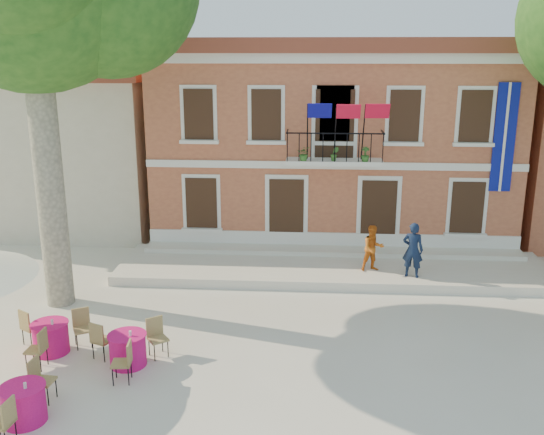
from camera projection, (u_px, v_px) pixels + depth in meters
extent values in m
plane|color=beige|center=(261.00, 330.00, 15.92)|extent=(90.00, 90.00, 0.00)
cube|color=#C56D47|center=(331.00, 142.00, 24.47)|extent=(13.00, 8.00, 7.00)
cube|color=brown|center=(333.00, 46.00, 23.48)|extent=(13.50, 8.50, 0.50)
cube|color=silver|center=(336.00, 58.00, 19.78)|extent=(13.30, 0.35, 0.35)
cube|color=silver|center=(334.00, 162.00, 20.19)|extent=(3.20, 0.90, 0.15)
cube|color=black|center=(335.00, 133.00, 19.54)|extent=(3.20, 0.04, 0.04)
cube|color=#0C168B|center=(504.00, 138.00, 19.99)|extent=(0.70, 0.05, 3.60)
cube|color=#0B0B7F|center=(308.00, 111.00, 19.07)|extent=(0.76, 0.27, 0.47)
cube|color=red|center=(336.00, 111.00, 19.01)|extent=(0.76, 0.29, 0.47)
cube|color=red|center=(365.00, 111.00, 18.95)|extent=(0.76, 0.27, 0.47)
imported|color=#26591E|center=(304.00, 154.00, 19.89)|extent=(0.43, 0.37, 0.48)
imported|color=#26591E|center=(335.00, 154.00, 19.82)|extent=(0.26, 0.21, 0.48)
imported|color=#26591E|center=(365.00, 154.00, 19.76)|extent=(0.27, 0.27, 0.48)
cube|color=beige|center=(65.00, 148.00, 26.33)|extent=(9.00, 9.00, 6.00)
cube|color=brown|center=(58.00, 72.00, 25.48)|extent=(9.40, 9.40, 0.40)
cube|color=silver|center=(332.00, 268.00, 19.98)|extent=(14.00, 3.40, 0.30)
cylinder|color=#A59E84|center=(48.00, 172.00, 16.60)|extent=(0.78, 0.78, 7.74)
imported|color=#111D39|center=(413.00, 250.00, 18.60)|extent=(0.73, 0.58, 1.74)
imported|color=orange|center=(373.00, 248.00, 19.16)|extent=(0.85, 0.74, 1.49)
cylinder|color=#E31570|center=(128.00, 350.00, 14.04)|extent=(0.84, 0.84, 0.75)
cylinder|color=#E31570|center=(127.00, 335.00, 13.94)|extent=(0.90, 0.90, 0.02)
cube|color=tan|center=(103.00, 339.00, 14.35)|extent=(0.55, 0.55, 0.95)
cube|color=tan|center=(121.00, 362.00, 13.29)|extent=(0.47, 0.47, 0.95)
cube|color=tan|center=(158.00, 338.00, 14.41)|extent=(0.59, 0.59, 0.95)
cylinder|color=#E31570|center=(24.00, 404.00, 11.89)|extent=(0.84, 0.84, 0.75)
cylinder|color=#E31570|center=(22.00, 387.00, 11.78)|extent=(0.90, 0.90, 0.02)
cube|color=tan|center=(1.00, 422.00, 11.15)|extent=(0.46, 0.46, 0.95)
cube|color=tan|center=(43.00, 380.00, 12.57)|extent=(0.46, 0.46, 0.95)
cylinder|color=#E31570|center=(51.00, 338.00, 14.63)|extent=(0.84, 0.84, 0.75)
cylinder|color=#E31570|center=(49.00, 324.00, 14.52)|extent=(0.90, 0.90, 0.02)
cube|color=tan|center=(83.00, 329.00, 14.90)|extent=(0.57, 0.57, 0.95)
cube|color=tan|center=(32.00, 326.00, 15.02)|extent=(0.58, 0.58, 0.95)
cube|color=tan|center=(36.00, 349.00, 13.88)|extent=(0.43, 0.43, 0.95)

